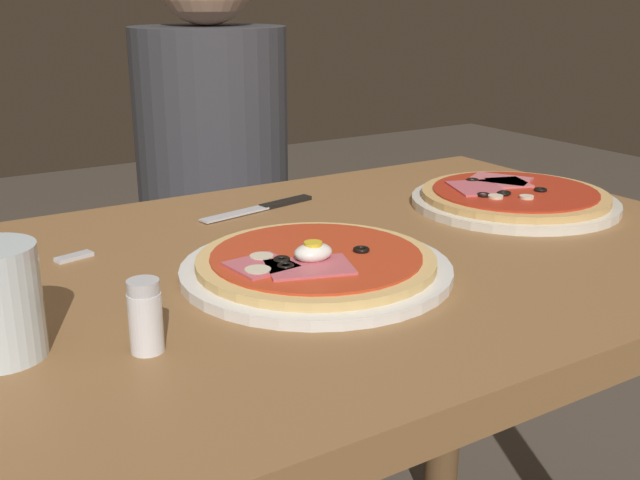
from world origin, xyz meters
name	(u,v)px	position (x,y,z in m)	size (l,w,h in m)	color
dining_table	(331,353)	(0.00, 0.00, 0.60)	(1.06, 0.71, 0.74)	olive
pizza_foreground	(316,265)	(-0.06, -0.06, 0.75)	(0.31, 0.31, 0.05)	white
pizza_across_left	(514,198)	(0.35, 0.04, 0.75)	(0.30, 0.30, 0.03)	silver
fork	(18,271)	(-0.34, 0.13, 0.74)	(0.16, 0.05, 0.00)	silver
knife	(266,207)	(0.03, 0.22, 0.74)	(0.20, 0.06, 0.01)	silver
salt_shaker	(145,317)	(-0.28, -0.14, 0.77)	(0.03, 0.03, 0.07)	white
diner_person	(216,225)	(0.17, 0.73, 0.56)	(0.32, 0.32, 1.18)	black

